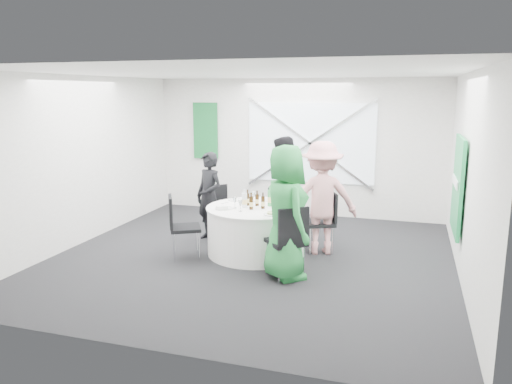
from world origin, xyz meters
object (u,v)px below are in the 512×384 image
(chair_back_right, at_px, (325,217))
(clear_water_bottle, at_px, (245,200))
(chair_back_left, at_px, (221,208))
(person_man_back, at_px, (282,187))
(person_woman_green, at_px, (285,212))
(person_man_back_left, at_px, (209,197))
(green_water_bottle, at_px, (270,198))
(chair_back, at_px, (283,204))
(chair_front_right, at_px, (289,236))
(banquet_table, at_px, (256,230))
(person_woman_pink, at_px, (322,198))
(chair_front_left, at_px, (179,222))

(chair_back_right, bearing_deg, clear_water_bottle, -89.77)
(chair_back_left, distance_m, clear_water_bottle, 1.03)
(person_man_back, height_order, person_woman_green, person_woman_green)
(person_man_back_left, bearing_deg, green_water_bottle, 9.58)
(chair_back, xyz_separation_m, clear_water_bottle, (-0.30, -1.30, 0.32))
(chair_front_right, distance_m, clear_water_bottle, 1.27)
(chair_back, distance_m, chair_front_right, 2.23)
(banquet_table, xyz_separation_m, chair_back_right, (1.02, 0.44, 0.19))
(banquet_table, bearing_deg, chair_back, 83.78)
(chair_front_right, xyz_separation_m, green_water_bottle, (-0.57, 1.05, 0.28))
(chair_back, xyz_separation_m, chair_back_left, (-0.97, -0.60, -0.01))
(green_water_bottle, bearing_deg, person_woman_pink, 16.27)
(person_man_back_left, relative_size, clear_water_bottle, 5.33)
(chair_front_right, relative_size, person_man_back_left, 0.67)
(chair_back_right, xyz_separation_m, clear_water_bottle, (-1.18, -0.52, 0.30))
(banquet_table, bearing_deg, person_woman_green, -51.26)
(banquet_table, relative_size, person_woman_green, 0.85)
(chair_front_left, xyz_separation_m, green_water_bottle, (1.24, 0.71, 0.30))
(banquet_table, xyz_separation_m, chair_front_left, (-1.05, -0.57, 0.20))
(chair_back_right, bearing_deg, person_man_back_left, -115.22)
(clear_water_bottle, bearing_deg, person_man_back, 75.06)
(person_man_back_left, height_order, person_man_back, person_man_back)
(chair_front_right, xyz_separation_m, person_man_back, (-0.61, 1.99, 0.28))
(chair_back_left, relative_size, person_man_back_left, 0.61)
(chair_front_left, bearing_deg, person_man_back, -64.55)
(chair_back, distance_m, green_water_bottle, 1.14)
(chair_back_right, distance_m, green_water_bottle, 0.94)
(chair_back_right, bearing_deg, banquet_table, -90.00)
(person_woman_pink, bearing_deg, person_woman_green, 56.42)
(person_woman_green, relative_size, green_water_bottle, 5.82)
(person_woman_green, bearing_deg, green_water_bottle, -12.08)
(person_woman_green, bearing_deg, chair_back_left, 7.01)
(chair_front_right, relative_size, clear_water_bottle, 3.60)
(chair_back, relative_size, person_woman_green, 0.51)
(banquet_table, relative_size, person_man_back_left, 1.02)
(chair_front_left, bearing_deg, person_woman_pink, -93.75)
(chair_front_left, height_order, green_water_bottle, green_water_bottle)
(chair_back_left, xyz_separation_m, person_man_back, (0.98, 0.45, 0.34))
(chair_back_left, height_order, person_woman_pink, person_woman_pink)
(chair_back_right, relative_size, person_woman_pink, 0.54)
(person_man_back_left, xyz_separation_m, person_woman_pink, (1.96, -0.14, 0.13))
(chair_front_left, xyz_separation_m, person_woman_green, (1.73, -0.28, 0.34))
(chair_back_right, distance_m, chair_front_right, 1.38)
(person_woman_pink, bearing_deg, green_water_bottle, -4.37)
(chair_back, xyz_separation_m, person_woman_pink, (0.83, -0.86, 0.34))
(chair_back_right, bearing_deg, chair_front_right, -34.59)
(person_man_back, height_order, green_water_bottle, person_man_back)
(green_water_bottle, xyz_separation_m, clear_water_bottle, (-0.35, -0.21, -0.01))
(person_man_back_left, relative_size, person_man_back, 0.86)
(person_woman_green, bearing_deg, chair_front_right, -169.08)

